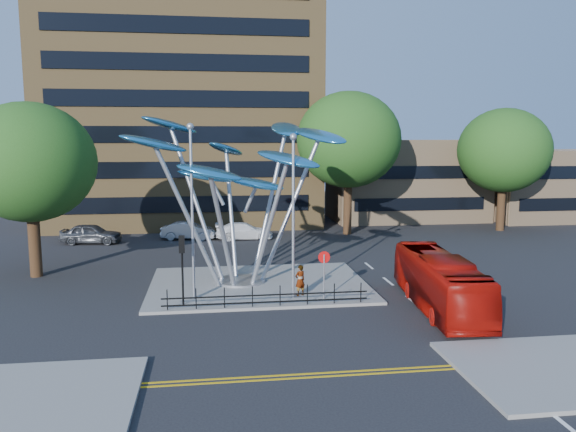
{
  "coord_description": "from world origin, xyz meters",
  "views": [
    {
      "loc": [
        -3.54,
        -24.49,
        8.25
      ],
      "look_at": [
        0.38,
        4.0,
        4.21
      ],
      "focal_mm": 35.0,
      "sensor_mm": 36.0,
      "label": 1
    }
  ],
  "objects": [
    {
      "name": "parked_car_right",
      "position": [
        -0.95,
        20.75,
        0.68
      ],
      "size": [
        4.67,
        1.92,
        1.35
      ],
      "primitive_type": "imported",
      "rotation": [
        0.0,
        0.0,
        1.58
      ],
      "color": "white",
      "rests_on": "ground"
    },
    {
      "name": "street_lamp_right",
      "position": [
        0.5,
        3.0,
        5.09
      ],
      "size": [
        0.36,
        0.36,
        8.3
      ],
      "color": "#9EA0A5",
      "rests_on": "traffic_island"
    },
    {
      "name": "street_lamp_left",
      "position": [
        -4.5,
        3.5,
        5.36
      ],
      "size": [
        0.36,
        0.36,
        8.8
      ],
      "color": "#9EA0A5",
      "rests_on": "traffic_island"
    },
    {
      "name": "double_yellow_near",
      "position": [
        0.0,
        -6.0,
        0.01
      ],
      "size": [
        40.0,
        0.12,
        0.01
      ],
      "primitive_type": "cube",
      "color": "gold",
      "rests_on": "ground"
    },
    {
      "name": "double_yellow_far",
      "position": [
        0.0,
        -6.3,
        0.01
      ],
      "size": [
        40.0,
        0.12,
        0.01
      ],
      "primitive_type": "cube",
      "color": "gold",
      "rests_on": "ground"
    },
    {
      "name": "ground",
      "position": [
        0.0,
        0.0,
        0.0
      ],
      "size": [
        120.0,
        120.0,
        0.0
      ],
      "primitive_type": "plane",
      "color": "black",
      "rests_on": "ground"
    },
    {
      "name": "traffic_light_island",
      "position": [
        -5.0,
        2.5,
        2.61
      ],
      "size": [
        0.28,
        0.18,
        3.42
      ],
      "color": "black",
      "rests_on": "traffic_island"
    },
    {
      "name": "low_building_near",
      "position": [
        16.0,
        30.0,
        4.0
      ],
      "size": [
        15.0,
        8.0,
        8.0
      ],
      "primitive_type": "cube",
      "color": "tan",
      "rests_on": "ground"
    },
    {
      "name": "red_bus",
      "position": [
        7.31,
        0.66,
        1.33
      ],
      "size": [
        3.16,
        9.71,
        2.66
      ],
      "primitive_type": "imported",
      "rotation": [
        0.0,
        0.0,
        -0.1
      ],
      "color": "#9E0D07",
      "rests_on": "ground"
    },
    {
      "name": "low_building_far",
      "position": [
        30.0,
        28.0,
        3.5
      ],
      "size": [
        12.0,
        8.0,
        7.0
      ],
      "primitive_type": "cube",
      "color": "tan",
      "rests_on": "ground"
    },
    {
      "name": "leaf_sculpture",
      "position": [
        -2.07,
        6.68,
        6.87
      ],
      "size": [
        12.72,
        9.54,
        9.51
      ],
      "color": "#9EA0A5",
      "rests_on": "traffic_island"
    },
    {
      "name": "tree_right",
      "position": [
        8.0,
        22.0,
        8.04
      ],
      "size": [
        8.8,
        8.8,
        12.11
      ],
      "color": "black",
      "rests_on": "ground"
    },
    {
      "name": "pedestrian",
      "position": [
        0.91,
        3.29,
        0.96
      ],
      "size": [
        0.7,
        0.6,
        1.62
      ],
      "primitive_type": "imported",
      "rotation": [
        0.0,
        0.0,
        3.59
      ],
      "color": "gray",
      "rests_on": "traffic_island"
    },
    {
      "name": "no_entry_sign_island",
      "position": [
        2.0,
        2.52,
        1.82
      ],
      "size": [
        0.6,
        0.1,
        2.45
      ],
      "color": "#9EA0A5",
      "rests_on": "traffic_island"
    },
    {
      "name": "brick_tower",
      "position": [
        -6.0,
        32.0,
        15.0
      ],
      "size": [
        25.0,
        15.0,
        30.0
      ],
      "primitive_type": "cube",
      "color": "olive",
      "rests_on": "ground"
    },
    {
      "name": "tree_left",
      "position": [
        -14.0,
        10.0,
        6.79
      ],
      "size": [
        7.6,
        7.6,
        10.32
      ],
      "color": "black",
      "rests_on": "ground"
    },
    {
      "name": "traffic_island",
      "position": [
        -1.0,
        6.0,
        0.07
      ],
      "size": [
        12.0,
        9.0,
        0.15
      ],
      "primitive_type": "cube",
      "color": "slate",
      "rests_on": "ground"
    },
    {
      "name": "pedestrian_railing_front",
      "position": [
        -1.0,
        1.7,
        0.55
      ],
      "size": [
        10.0,
        0.06,
        1.0
      ],
      "color": "black",
      "rests_on": "traffic_island"
    },
    {
      "name": "parked_car_left",
      "position": [
        -12.92,
        20.43,
        0.79
      ],
      "size": [
        4.8,
        2.38,
        1.57
      ],
      "primitive_type": "imported",
      "rotation": [
        0.0,
        0.0,
        1.45
      ],
      "color": "#3E4045",
      "rests_on": "ground"
    },
    {
      "name": "tree_far",
      "position": [
        22.0,
        22.0,
        7.11
      ],
      "size": [
        8.0,
        8.0,
        10.81
      ],
      "color": "black",
      "rests_on": "ground"
    },
    {
      "name": "parked_car_mid",
      "position": [
        -5.45,
        21.28,
        0.72
      ],
      "size": [
        4.53,
        2.13,
        1.44
      ],
      "primitive_type": "imported",
      "rotation": [
        0.0,
        0.0,
        1.43
      ],
      "color": "#A9ACB0",
      "rests_on": "ground"
    }
  ]
}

